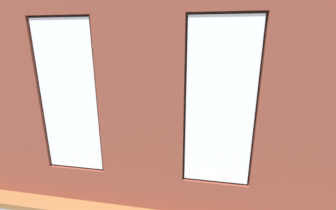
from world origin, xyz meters
The scene contains 17 objects.
ground_plane centered at (0.00, 0.00, -0.05)m, with size 7.31×5.63×0.10m, color brown.
brick_wall_with_windows centered at (0.00, 2.43, 1.63)m, with size 6.71×0.30×3.30m.
white_wall_right centered at (3.30, 0.20, 1.65)m, with size 0.10×4.63×3.30m, color silver.
couch_by_window centered at (0.20, 1.79, 0.33)m, with size 1.71×0.87×0.80m.
couch_left centered at (-2.65, 0.28, 0.33)m, with size 1.02×2.06×0.80m.
coffee_table centered at (-0.09, -0.43, 0.37)m, with size 1.33×0.82×0.42m.
cup_ceramic centered at (-0.09, -0.43, 0.47)m, with size 0.08×0.08×0.09m, color #B23D38.
candle_jar centered at (0.08, -0.53, 0.48)m, with size 0.08×0.08×0.12m, color #B7333D.
table_plant_small centered at (0.31, -0.30, 0.55)m, with size 0.15×0.15×0.24m.
remote_gray centered at (-0.19, -0.30, 0.43)m, with size 0.05×0.17×0.02m, color #59595B.
remote_black centered at (-0.45, -0.57, 0.43)m, with size 0.05×0.17×0.02m, color black.
media_console centered at (3.00, -0.28, 0.28)m, with size 0.91×0.42×0.55m, color black.
tv_flatscreen centered at (3.00, -0.28, 0.88)m, with size 0.90×0.20×0.65m.
potted_plant_corner_near_left centered at (-2.80, -1.82, 0.55)m, with size 0.52×0.52×0.87m.
potted_plant_between_couches centered at (-1.10, 1.75, 0.90)m, with size 1.06×1.00×1.55m.
potted_plant_foreground_right centered at (2.71, -1.76, 0.82)m, with size 1.06×0.92×1.43m.
potted_plant_near_tv centered at (2.45, 0.61, 0.65)m, with size 1.03×0.96×1.24m.
Camera 1 is at (-0.91, 5.35, 2.53)m, focal length 24.00 mm.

